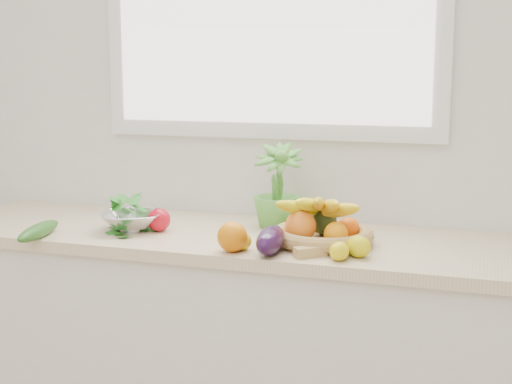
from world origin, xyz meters
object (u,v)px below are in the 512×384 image
(eggplant, at_px, (271,240))
(colander_with_spinach, at_px, (131,215))
(fruit_basket, at_px, (322,229))
(apple, at_px, (159,220))
(potted_herb, at_px, (278,188))
(cucumber, at_px, (39,231))

(eggplant, xyz_separation_m, colander_with_spinach, (-0.55, 0.14, 0.01))
(eggplant, distance_m, fruit_basket, 0.20)
(apple, relative_size, potted_herb, 0.26)
(apple, distance_m, potted_herb, 0.43)
(cucumber, bearing_deg, apple, 32.92)
(apple, distance_m, fruit_basket, 0.58)
(cucumber, relative_size, colander_with_spinach, 0.99)
(apple, xyz_separation_m, fruit_basket, (0.58, -0.00, 0.01))
(apple, bearing_deg, colander_with_spinach, -164.41)
(cucumber, relative_size, fruit_basket, 0.72)
(cucumber, bearing_deg, eggplant, 3.83)
(apple, relative_size, fruit_basket, 0.22)
(potted_herb, bearing_deg, cucumber, -150.62)
(apple, relative_size, cucumber, 0.30)
(eggplant, relative_size, cucumber, 0.77)
(eggplant, xyz_separation_m, cucumber, (-0.79, -0.05, -0.02))
(potted_herb, bearing_deg, colander_with_spinach, -155.97)
(apple, bearing_deg, eggplant, -19.88)
(fruit_basket, bearing_deg, cucumber, -166.65)
(colander_with_spinach, bearing_deg, potted_herb, 24.03)
(apple, height_order, eggplant, eggplant)
(eggplant, distance_m, colander_with_spinach, 0.57)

